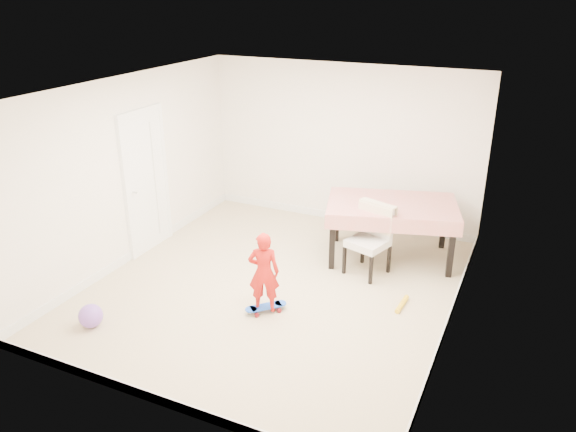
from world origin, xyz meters
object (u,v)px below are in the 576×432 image
at_px(child, 264,275).
at_px(dining_chair, 368,241).
at_px(balloon, 91,316).
at_px(skateboard, 266,309).
at_px(dining_table, 390,231).

bearing_deg(child, dining_chair, -140.29).
height_order(dining_chair, child, child).
bearing_deg(dining_chair, balloon, -116.66).
relative_size(dining_chair, skateboard, 1.88).
bearing_deg(child, skateboard, -154.65).
relative_size(dining_chair, child, 0.96).
bearing_deg(dining_table, child, -131.38).
height_order(dining_chair, skateboard, dining_chair).
distance_m(dining_chair, skateboard, 1.74).
xyz_separation_m(dining_table, balloon, (-2.67, -3.20, -0.29)).
distance_m(dining_table, balloon, 4.18).
bearing_deg(balloon, skateboard, 33.72).
xyz_separation_m(dining_table, child, (-0.98, -2.08, 0.09)).
relative_size(dining_table, child, 1.76).
bearing_deg(skateboard, dining_table, 18.90).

